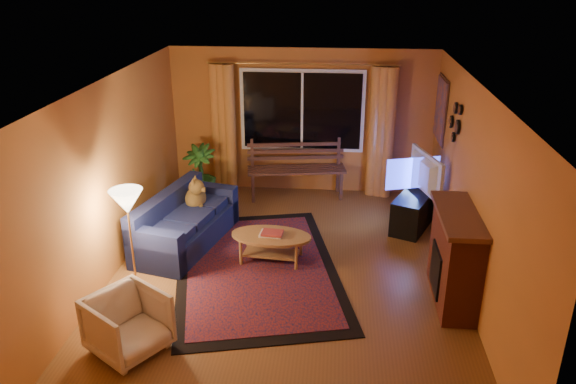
# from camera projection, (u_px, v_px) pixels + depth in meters

# --- Properties ---
(floor) EXTENTS (4.50, 6.00, 0.02)m
(floor) POSITION_uv_depth(u_px,v_px,m) (286.00, 275.00, 7.39)
(floor) COLOR brown
(floor) RESTS_ON ground
(ceiling) EXTENTS (4.50, 6.00, 0.02)m
(ceiling) POSITION_uv_depth(u_px,v_px,m) (286.00, 84.00, 6.42)
(ceiling) COLOR white
(ceiling) RESTS_ON ground
(wall_back) EXTENTS (4.50, 0.02, 2.50)m
(wall_back) POSITION_uv_depth(u_px,v_px,m) (302.00, 121.00, 9.67)
(wall_back) COLOR #C67533
(wall_back) RESTS_ON ground
(wall_left) EXTENTS (0.02, 6.00, 2.50)m
(wall_left) POSITION_uv_depth(u_px,v_px,m) (108.00, 180.00, 7.09)
(wall_left) COLOR #C67533
(wall_left) RESTS_ON ground
(wall_right) EXTENTS (0.02, 6.00, 2.50)m
(wall_right) POSITION_uv_depth(u_px,v_px,m) (473.00, 193.00, 6.72)
(wall_right) COLOR #C67533
(wall_right) RESTS_ON ground
(window) EXTENTS (2.00, 0.02, 1.30)m
(window) POSITION_uv_depth(u_px,v_px,m) (302.00, 111.00, 9.54)
(window) COLOR black
(window) RESTS_ON wall_back
(curtain_rod) EXTENTS (3.20, 0.03, 0.03)m
(curtain_rod) POSITION_uv_depth(u_px,v_px,m) (302.00, 64.00, 9.19)
(curtain_rod) COLOR #BF8C3F
(curtain_rod) RESTS_ON wall_back
(curtain_left) EXTENTS (0.36, 0.36, 2.24)m
(curtain_left) POSITION_uv_depth(u_px,v_px,m) (224.00, 129.00, 9.72)
(curtain_left) COLOR #D6893E
(curtain_left) RESTS_ON ground
(curtain_right) EXTENTS (0.36, 0.36, 2.24)m
(curtain_right) POSITION_uv_depth(u_px,v_px,m) (381.00, 133.00, 9.49)
(curtain_right) COLOR #D6893E
(curtain_right) RESTS_ON ground
(bench) EXTENTS (1.73, 0.76, 0.50)m
(bench) POSITION_uv_depth(u_px,v_px,m) (296.00, 183.00, 9.72)
(bench) COLOR #4B2B22
(bench) RESTS_ON ground
(potted_plant) EXTENTS (0.66, 0.66, 0.99)m
(potted_plant) POSITION_uv_depth(u_px,v_px,m) (200.00, 174.00, 9.44)
(potted_plant) COLOR #235B1E
(potted_plant) RESTS_ON ground
(sofa) EXTENTS (1.23, 2.02, 0.76)m
(sofa) POSITION_uv_depth(u_px,v_px,m) (186.00, 220.00, 8.03)
(sofa) COLOR #181E48
(sofa) RESTS_ON ground
(dog) EXTENTS (0.42, 0.51, 0.49)m
(dog) POSITION_uv_depth(u_px,v_px,m) (195.00, 194.00, 8.32)
(dog) COLOR brown
(dog) RESTS_ON sofa
(armchair) EXTENTS (0.94, 0.95, 0.72)m
(armchair) POSITION_uv_depth(u_px,v_px,m) (128.00, 321.00, 5.81)
(armchair) COLOR beige
(armchair) RESTS_ON ground
(floor_lamp) EXTENTS (0.23, 0.23, 1.31)m
(floor_lamp) POSITION_uv_depth(u_px,v_px,m) (131.00, 241.00, 6.84)
(floor_lamp) COLOR #BF8C3F
(floor_lamp) RESTS_ON ground
(rug) EXTENTS (2.80, 3.70, 0.02)m
(rug) POSITION_uv_depth(u_px,v_px,m) (256.00, 268.00, 7.51)
(rug) COLOR maroon
(rug) RESTS_ON ground
(coffee_table) EXTENTS (1.19, 1.19, 0.40)m
(coffee_table) POSITION_uv_depth(u_px,v_px,m) (271.00, 248.00, 7.64)
(coffee_table) COLOR #A6703E
(coffee_table) RESTS_ON ground
(tv_console) EXTENTS (0.91, 1.35, 0.53)m
(tv_console) POSITION_uv_depth(u_px,v_px,m) (416.00, 208.00, 8.71)
(tv_console) COLOR black
(tv_console) RESTS_ON ground
(television) EXTENTS (0.44, 1.05, 0.61)m
(television) POSITION_uv_depth(u_px,v_px,m) (419.00, 173.00, 8.49)
(television) COLOR black
(television) RESTS_ON tv_console
(fireplace) EXTENTS (0.40, 1.20, 1.10)m
(fireplace) POSITION_uv_depth(u_px,v_px,m) (455.00, 260.00, 6.63)
(fireplace) COLOR maroon
(fireplace) RESTS_ON ground
(mirror_cluster) EXTENTS (0.06, 0.60, 0.56)m
(mirror_cluster) POSITION_uv_depth(u_px,v_px,m) (455.00, 119.00, 7.71)
(mirror_cluster) COLOR black
(mirror_cluster) RESTS_ON wall_right
(painting) EXTENTS (0.04, 0.76, 0.96)m
(painting) POSITION_uv_depth(u_px,v_px,m) (441.00, 110.00, 8.82)
(painting) COLOR #CE580E
(painting) RESTS_ON wall_right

